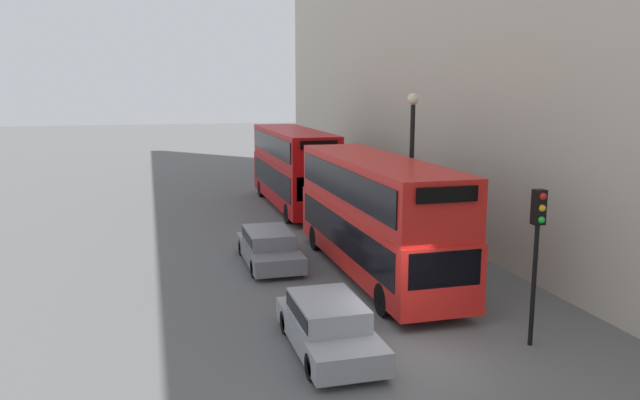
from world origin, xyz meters
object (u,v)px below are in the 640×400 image
Objects in this scene: bus_leading at (375,211)px; traffic_light at (537,235)px; car_dark_sedan at (328,324)px; bus_second_in_queue at (293,165)px; car_hatchback at (269,246)px; pedestrian at (463,268)px.

bus_leading is 2.67× the size of traffic_light.
bus_leading reaches higher than car_dark_sedan.
bus_second_in_queue is at bearing 95.20° from traffic_light.
bus_second_in_queue reaches higher than traffic_light.
bus_second_in_queue is 2.47× the size of car_dark_sedan.
car_hatchback is (-3.40, 2.38, -1.63)m from bus_leading.
pedestrian reaches higher than car_hatchback.
traffic_light is (5.22, -9.33, 2.28)m from car_hatchback.
bus_second_in_queue is at bearing 90.00° from bus_leading.
bus_leading is 2.37× the size of car_hatchback.
bus_second_in_queue is at bearing 98.35° from pedestrian.
bus_second_in_queue reaches higher than bus_leading.
pedestrian is at bearing 31.67° from car_dark_sedan.
car_hatchback is at bearing -107.68° from bus_second_in_queue.
traffic_light reaches higher than car_hatchback.
car_dark_sedan is 2.78× the size of pedestrian.
car_dark_sedan reaches higher than car_hatchback.
pedestrian reaches higher than car_dark_sedan.
bus_second_in_queue is at bearing 79.80° from car_dark_sedan.
bus_second_in_queue is 20.09m from traffic_light.
bus_second_in_queue is 2.65× the size of traffic_light.
traffic_light is (1.82, -20.00, 0.58)m from bus_second_in_queue.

